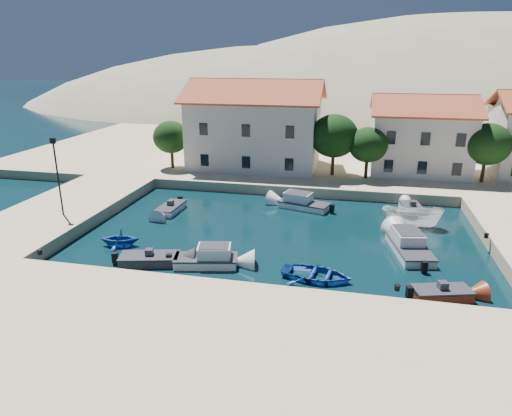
{
  "coord_description": "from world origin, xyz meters",
  "views": [
    {
      "loc": [
        5.2,
        -22.61,
        13.32
      ],
      "look_at": [
        -1.97,
        10.05,
        2.0
      ],
      "focal_mm": 32.0,
      "sensor_mm": 36.0,
      "label": 1
    }
  ],
  "objects_px": {
    "building_left": "(255,123)",
    "rowboat_south": "(316,279)",
    "cabin_cruiser_east": "(410,247)",
    "boat_east": "(411,226)",
    "lamppost": "(57,169)",
    "cabin_cruiser_south": "(206,259)",
    "building_mid": "(421,133)"
  },
  "relations": [
    {
      "from": "cabin_cruiser_south",
      "to": "rowboat_south",
      "type": "xyz_separation_m",
      "value": [
        7.35,
        -0.36,
        -0.48
      ]
    },
    {
      "from": "cabin_cruiser_east",
      "to": "boat_east",
      "type": "height_order",
      "value": "cabin_cruiser_east"
    },
    {
      "from": "cabin_cruiser_east",
      "to": "building_mid",
      "type": "bearing_deg",
      "value": -18.3
    },
    {
      "from": "building_left",
      "to": "building_mid",
      "type": "height_order",
      "value": "building_left"
    },
    {
      "from": "rowboat_south",
      "to": "cabin_cruiser_south",
      "type": "bearing_deg",
      "value": 94.92
    },
    {
      "from": "building_mid",
      "to": "cabin_cruiser_east",
      "type": "bearing_deg",
      "value": -97.08
    },
    {
      "from": "building_left",
      "to": "cabin_cruiser_east",
      "type": "bearing_deg",
      "value": -51.62
    },
    {
      "from": "building_mid",
      "to": "cabin_cruiser_south",
      "type": "height_order",
      "value": "building_mid"
    },
    {
      "from": "rowboat_south",
      "to": "cabin_cruiser_east",
      "type": "distance_m",
      "value": 8.08
    },
    {
      "from": "building_mid",
      "to": "cabin_cruiser_east",
      "type": "height_order",
      "value": "building_mid"
    },
    {
      "from": "building_left",
      "to": "rowboat_south",
      "type": "height_order",
      "value": "building_left"
    },
    {
      "from": "lamppost",
      "to": "rowboat_south",
      "type": "bearing_deg",
      "value": -13.07
    },
    {
      "from": "boat_east",
      "to": "cabin_cruiser_south",
      "type": "bearing_deg",
      "value": 129.56
    },
    {
      "from": "lamppost",
      "to": "cabin_cruiser_south",
      "type": "distance_m",
      "value": 14.91
    },
    {
      "from": "cabin_cruiser_south",
      "to": "boat_east",
      "type": "distance_m",
      "value": 17.55
    },
    {
      "from": "cabin_cruiser_east",
      "to": "boat_east",
      "type": "relative_size",
      "value": 1.17
    },
    {
      "from": "lamppost",
      "to": "cabin_cruiser_south",
      "type": "bearing_deg",
      "value": -18.34
    },
    {
      "from": "building_mid",
      "to": "rowboat_south",
      "type": "relative_size",
      "value": 2.39
    },
    {
      "from": "rowboat_south",
      "to": "boat_east",
      "type": "bearing_deg",
      "value": -23.92
    },
    {
      "from": "cabin_cruiser_east",
      "to": "boat_east",
      "type": "xyz_separation_m",
      "value": [
        0.66,
        5.53,
        -0.48
      ]
    },
    {
      "from": "cabin_cruiser_east",
      "to": "boat_east",
      "type": "distance_m",
      "value": 5.58
    },
    {
      "from": "rowboat_south",
      "to": "cabin_cruiser_east",
      "type": "xyz_separation_m",
      "value": [
        6.04,
        5.34,
        0.48
      ]
    },
    {
      "from": "building_mid",
      "to": "cabin_cruiser_south",
      "type": "distance_m",
      "value": 30.44
    },
    {
      "from": "rowboat_south",
      "to": "building_mid",
      "type": "bearing_deg",
      "value": -10.66
    },
    {
      "from": "cabin_cruiser_south",
      "to": "lamppost",
      "type": "bearing_deg",
      "value": 149.79
    },
    {
      "from": "building_left",
      "to": "building_mid",
      "type": "bearing_deg",
      "value": 3.18
    },
    {
      "from": "building_mid",
      "to": "boat_east",
      "type": "xyz_separation_m",
      "value": [
        -1.89,
        -14.98,
        -5.22
      ]
    },
    {
      "from": "building_mid",
      "to": "rowboat_south",
      "type": "bearing_deg",
      "value": -108.38
    },
    {
      "from": "building_mid",
      "to": "lamppost",
      "type": "distance_m",
      "value": 36.21
    },
    {
      "from": "cabin_cruiser_east",
      "to": "lamppost",
      "type": "bearing_deg",
      "value": 79.82
    },
    {
      "from": "building_left",
      "to": "rowboat_south",
      "type": "distance_m",
      "value": 27.23
    },
    {
      "from": "cabin_cruiser_south",
      "to": "cabin_cruiser_east",
      "type": "height_order",
      "value": "same"
    }
  ]
}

